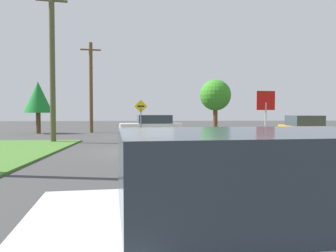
% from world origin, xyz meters
% --- Properties ---
extents(ground_plane, '(120.00, 120.00, 0.00)m').
position_xyz_m(ground_plane, '(0.00, 0.00, 0.00)').
color(ground_plane, '#3A3A3A').
extents(lane_stripe_center, '(0.20, 14.00, 0.01)m').
position_xyz_m(lane_stripe_center, '(0.00, -8.00, 0.01)').
color(lane_stripe_center, yellow).
rests_on(lane_stripe_center, ground).
extents(stop_sign, '(0.79, 0.09, 2.67)m').
position_xyz_m(stop_sign, '(4.97, -1.61, 1.90)').
color(stop_sign, '#9EA0A8').
rests_on(stop_sign, ground).
extents(car_behind_on_main_road, '(3.99, 2.24, 1.62)m').
position_xyz_m(car_behind_on_main_road, '(0.99, -12.59, 0.80)').
color(car_behind_on_main_road, silver).
rests_on(car_behind_on_main_road, ground).
extents(car_approaching_junction, '(4.50, 2.43, 1.62)m').
position_xyz_m(car_approaching_junction, '(0.43, 8.76, 0.81)').
color(car_approaching_junction, white).
rests_on(car_approaching_junction, ground).
extents(car_on_crossroad, '(2.43, 4.66, 1.62)m').
position_xyz_m(car_on_crossroad, '(9.14, 3.59, 0.80)').
color(car_on_crossroad, orange).
rests_on(car_on_crossroad, ground).
extents(utility_pole_mid, '(1.80, 0.41, 9.08)m').
position_xyz_m(utility_pole_mid, '(-5.48, 5.06, 4.64)').
color(utility_pole_mid, '#4E4C31').
rests_on(utility_pole_mid, ground).
extents(utility_pole_far, '(1.80, 0.38, 8.08)m').
position_xyz_m(utility_pole_far, '(-4.87, 15.30, 4.14)').
color(utility_pole_far, brown).
rests_on(utility_pole_far, ground).
extents(direction_sign, '(0.90, 0.15, 2.68)m').
position_xyz_m(direction_sign, '(-0.31, 7.68, 1.66)').
color(direction_sign, slate).
rests_on(direction_sign, ground).
extents(oak_tree_left, '(3.24, 3.24, 5.27)m').
position_xyz_m(oak_tree_left, '(7.31, 19.23, 3.61)').
color(oak_tree_left, brown).
rests_on(oak_tree_left, ground).
extents(pine_tree_center, '(2.44, 2.44, 4.47)m').
position_xyz_m(pine_tree_center, '(-9.21, 14.23, 3.09)').
color(pine_tree_center, brown).
rests_on(pine_tree_center, ground).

